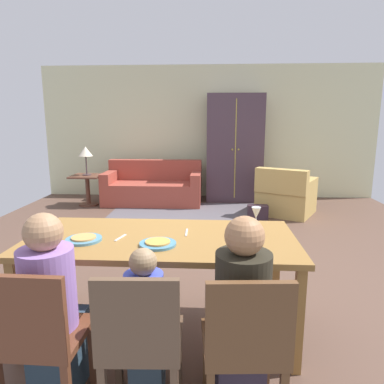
{
  "coord_description": "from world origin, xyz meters",
  "views": [
    {
      "loc": [
        0.11,
        -3.83,
        1.59
      ],
      "look_at": [
        -0.1,
        -0.21,
        0.85
      ],
      "focal_mm": 32.82,
      "sensor_mm": 36.0,
      "label": 1
    }
  ],
  "objects": [
    {
      "name": "armoire",
      "position": [
        0.55,
        3.21,
        1.05
      ],
      "size": [
        1.1,
        0.59,
        2.1
      ],
      "color": "#45323D",
      "rests_on": "ground_plane"
    },
    {
      "name": "plate_near_man",
      "position": [
        -0.78,
        -1.53,
        0.77
      ],
      "size": [
        0.25,
        0.25,
        0.02
      ],
      "primitive_type": "cylinder",
      "color": "teal",
      "rests_on": "dining_table"
    },
    {
      "name": "armchair",
      "position": [
        1.37,
        2.14,
        0.32
      ],
      "size": [
        1.16,
        1.16,
        0.82
      ],
      "color": "tan",
      "rests_on": "ground_plane"
    },
    {
      "name": "plate_near_child",
      "position": [
        -0.25,
        -1.59,
        0.77
      ],
      "size": [
        0.25,
        0.25,
        0.02
      ],
      "primitive_type": "cylinder",
      "color": "teal",
      "rests_on": "dining_table"
    },
    {
      "name": "fork",
      "position": [
        -0.54,
        -1.46,
        0.76
      ],
      "size": [
        0.06,
        0.15,
        0.01
      ],
      "primitive_type": "cube",
      "rotation": [
        0.0,
        0.0,
        -0.27
      ],
      "color": "silver",
      "rests_on": "dining_table"
    },
    {
      "name": "dining_chair_man",
      "position": [
        -0.79,
        -2.24,
        0.49
      ],
      "size": [
        0.43,
        0.43,
        0.87
      ],
      "color": "brown",
      "rests_on": "ground_plane"
    },
    {
      "name": "dining_chair_child",
      "position": [
        -0.25,
        -2.24,
        0.49
      ],
      "size": [
        0.44,
        0.44,
        0.87
      ],
      "color": "brown",
      "rests_on": "ground_plane"
    },
    {
      "name": "ground_plane",
      "position": [
        0.0,
        0.48,
        -0.01
      ],
      "size": [
        6.89,
        6.15,
        0.02
      ],
      "primitive_type": "cube",
      "color": "brown"
    },
    {
      "name": "handbag",
      "position": [
        0.85,
        1.69,
        0.13
      ],
      "size": [
        0.32,
        0.16,
        0.26
      ],
      "primitive_type": "cube",
      "color": "#2C1E25",
      "rests_on": "ground_plane"
    },
    {
      "name": "couch",
      "position": [
        -1.04,
        2.85,
        0.3
      ],
      "size": [
        1.86,
        0.86,
        0.82
      ],
      "color": "#9B4033",
      "rests_on": "ground_plane"
    },
    {
      "name": "person_woman",
      "position": [
        0.28,
        -2.06,
        0.51
      ],
      "size": [
        0.3,
        0.41,
        1.11
      ],
      "color": "#362E40",
      "rests_on": "ground_plane"
    },
    {
      "name": "person_child",
      "position": [
        -0.25,
        -2.07,
        0.43
      ],
      "size": [
        0.22,
        0.29,
        0.92
      ],
      "color": "#304350",
      "rests_on": "ground_plane"
    },
    {
      "name": "pizza_near_man",
      "position": [
        -0.78,
        -1.53,
        0.78
      ],
      "size": [
        0.17,
        0.17,
        0.01
      ],
      "primitive_type": "cylinder",
      "color": "#D2924C",
      "rests_on": "plate_near_man"
    },
    {
      "name": "person_man",
      "position": [
        -0.78,
        -2.06,
        0.51
      ],
      "size": [
        0.3,
        0.4,
        1.11
      ],
      "color": "#2D4354",
      "rests_on": "ground_plane"
    },
    {
      "name": "dining_table",
      "position": [
        -0.25,
        -1.41,
        0.69
      ],
      "size": [
        1.94,
        0.92,
        0.76
      ],
      "color": "olive",
      "rests_on": "ground_plane"
    },
    {
      "name": "pizza_near_child",
      "position": [
        -0.25,
        -1.59,
        0.78
      ],
      "size": [
        0.17,
        0.17,
        0.01
      ],
      "primitive_type": "cylinder",
      "color": "gold",
      "rests_on": "plate_near_child"
    },
    {
      "name": "wine_glass",
      "position": [
        0.45,
        -1.23,
        0.89
      ],
      "size": [
        0.07,
        0.07,
        0.19
      ],
      "color": "silver",
      "rests_on": "dining_table"
    },
    {
      "name": "back_wall",
      "position": [
        0.0,
        3.6,
        1.35
      ],
      "size": [
        6.89,
        0.1,
        2.7
      ],
      "primitive_type": "cube",
      "color": "beige",
      "rests_on": "ground_plane"
    },
    {
      "name": "table_lamp",
      "position": [
        -2.26,
        2.59,
        1.01
      ],
      "size": [
        0.26,
        0.26,
        0.54
      ],
      "color": "#49383C",
      "rests_on": "side_table"
    },
    {
      "name": "area_rug",
      "position": [
        -0.36,
        1.99,
        0.0
      ],
      "size": [
        2.6,
        1.8,
        0.01
      ],
      "primitive_type": "cube",
      "color": "#555056",
      "rests_on": "ground_plane"
    },
    {
      "name": "side_table",
      "position": [
        -2.26,
        2.59,
        0.38
      ],
      "size": [
        0.56,
        0.56,
        0.58
      ],
      "color": "brown",
      "rests_on": "ground_plane"
    },
    {
      "name": "knife",
      "position": [
        -0.08,
        -1.31,
        0.76
      ],
      "size": [
        0.02,
        0.17,
        0.01
      ],
      "primitive_type": "cube",
      "rotation": [
        0.0,
        0.0,
        0.03
      ],
      "color": "silver",
      "rests_on": "dining_table"
    },
    {
      "name": "dining_chair_woman",
      "position": [
        0.29,
        -2.23,
        0.49
      ],
      "size": [
        0.45,
        0.45,
        0.87
      ],
      "color": "brown",
      "rests_on": "ground_plane"
    }
  ]
}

